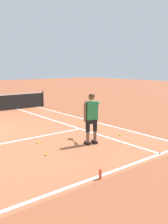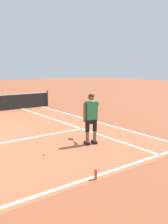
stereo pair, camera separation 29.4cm
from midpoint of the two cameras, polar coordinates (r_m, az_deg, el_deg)
name	(u,v)px [view 2 (the right image)]	position (r m, az deg, el deg)	size (l,w,h in m)	color
line_baseline	(31,198)	(5.27, -10.61, -18.94)	(10.98, 0.10, 0.01)	white
line_singles_right	(66,123)	(11.43, -3.45, -2.66)	(0.10, 10.35, 0.01)	white
line_doubles_right	(89,120)	(12.22, 1.96, -1.81)	(0.10, 10.35, 0.01)	white
tennis_player	(91,115)	(8.20, 2.65, -0.79)	(0.80, 1.07, 1.71)	black
tennis_ball_near_feet	(38,142)	(8.65, -9.67, -6.87)	(0.07, 0.07, 0.07)	#CCE02D
tennis_ball_by_baseline	(121,135)	(9.47, 9.42, -5.35)	(0.07, 0.07, 0.07)	#CCE02D
tennis_ball_mid_court	(45,154)	(7.47, -7.99, -9.61)	(0.07, 0.07, 0.07)	#CCE02D
water_bottle	(96,174)	(5.89, 4.20, -14.20)	(0.07, 0.07, 0.25)	#E04C38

